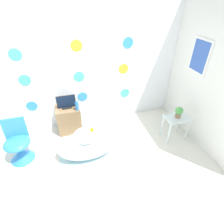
{
  "coord_description": "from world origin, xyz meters",
  "views": [
    {
      "loc": [
        -0.24,
        -1.58,
        2.5
      ],
      "look_at": [
        0.44,
        0.8,
        0.76
      ],
      "focal_mm": 28.0,
      "sensor_mm": 36.0,
      "label": 1
    }
  ],
  "objects_px": {
    "bathtub": "(87,145)",
    "chair": "(19,148)",
    "potted_plant_left": "(179,112)",
    "vase": "(77,106)",
    "tv": "(66,102)"
  },
  "relations": [
    {
      "from": "tv",
      "to": "bathtub",
      "type": "bearing_deg",
      "value": -73.3
    },
    {
      "from": "potted_plant_left",
      "to": "vase",
      "type": "bearing_deg",
      "value": 159.77
    },
    {
      "from": "tv",
      "to": "potted_plant_left",
      "type": "xyz_separation_m",
      "value": [
        2.0,
        -0.81,
        -0.06
      ]
    },
    {
      "from": "bathtub",
      "to": "chair",
      "type": "xyz_separation_m",
      "value": [
        -1.14,
        0.25,
        -0.0
      ]
    },
    {
      "from": "bathtub",
      "to": "potted_plant_left",
      "type": "bearing_deg",
      "value": -0.01
    },
    {
      "from": "vase",
      "to": "potted_plant_left",
      "type": "bearing_deg",
      "value": -20.23
    },
    {
      "from": "bathtub",
      "to": "potted_plant_left",
      "type": "relative_size",
      "value": 4.66
    },
    {
      "from": "vase",
      "to": "potted_plant_left",
      "type": "height_order",
      "value": "vase"
    },
    {
      "from": "potted_plant_left",
      "to": "tv",
      "type": "bearing_deg",
      "value": 158.02
    },
    {
      "from": "bathtub",
      "to": "potted_plant_left",
      "type": "xyz_separation_m",
      "value": [
        1.75,
        -0.0,
        0.38
      ]
    },
    {
      "from": "chair",
      "to": "bathtub",
      "type": "bearing_deg",
      "value": -12.41
    },
    {
      "from": "bathtub",
      "to": "chair",
      "type": "height_order",
      "value": "chair"
    },
    {
      "from": "tv",
      "to": "potted_plant_left",
      "type": "distance_m",
      "value": 2.15
    },
    {
      "from": "chair",
      "to": "potted_plant_left",
      "type": "bearing_deg",
      "value": -4.96
    },
    {
      "from": "chair",
      "to": "tv",
      "type": "distance_m",
      "value": 1.14
    }
  ]
}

